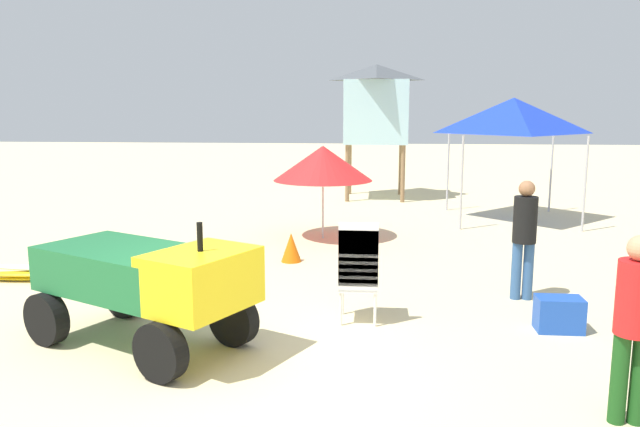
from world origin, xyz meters
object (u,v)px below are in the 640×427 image
lifeguard_near_left (635,318)px  lifeguard_near_center (524,232)px  lifeguard_tower (376,104)px  popup_canopy (513,116)px  traffic_cone_far (291,247)px  stacked_plastic_chairs (359,265)px  beach_umbrella_left (323,163)px  utility_cart (147,279)px  cooler_box (559,314)px  traffic_cone_near (208,273)px  surfboard_pile (52,273)px

lifeguard_near_left → lifeguard_near_center: size_ratio=0.98×
lifeguard_near_left → lifeguard_tower: (-2.15, 13.10, 1.82)m
popup_canopy → traffic_cone_far: bearing=-135.8°
stacked_plastic_chairs → traffic_cone_far: stacked_plastic_chairs is taller
lifeguard_tower → traffic_cone_far: (-1.43, -7.83, -2.49)m
beach_umbrella_left → traffic_cone_far: 2.40m
utility_cart → cooler_box: utility_cart is taller
beach_umbrella_left → lifeguard_near_left: bearing=-66.2°
lifeguard_tower → traffic_cone_near: 10.29m
popup_canopy → traffic_cone_far: 6.79m
lifeguard_near_left → beach_umbrella_left: bearing=113.8°
stacked_plastic_chairs → lifeguard_near_center: lifeguard_near_center is taller
stacked_plastic_chairs → surfboard_pile: 5.04m
beach_umbrella_left → traffic_cone_near: bearing=-109.3°
beach_umbrella_left → traffic_cone_far: beach_umbrella_left is taller
popup_canopy → cooler_box: 7.93m
lifeguard_tower → traffic_cone_near: lifeguard_tower is taller
lifeguard_near_center → traffic_cone_far: size_ratio=3.29×
stacked_plastic_chairs → popup_canopy: 8.37m
traffic_cone_near → cooler_box: size_ratio=1.04×
lifeguard_near_center → traffic_cone_near: 4.50m
popup_canopy → surfboard_pile: bearing=-143.7°
surfboard_pile → popup_canopy: popup_canopy is taller
stacked_plastic_chairs → traffic_cone_near: (-2.21, 1.14, -0.46)m
utility_cart → popup_canopy: bearing=56.3°
lifeguard_near_left → lifeguard_tower: bearing=99.3°
surfboard_pile → lifeguard_tower: bearing=62.0°
stacked_plastic_chairs → lifeguard_tower: 11.02m
stacked_plastic_chairs → lifeguard_near_left: size_ratio=0.79×
beach_umbrella_left → traffic_cone_far: (-0.38, -1.99, -1.29)m
traffic_cone_far → surfboard_pile: bearing=-156.9°
popup_canopy → lifeguard_tower: lifeguard_tower is taller
traffic_cone_far → cooler_box: size_ratio=0.94×
lifeguard_near_left → traffic_cone_near: 5.72m
popup_canopy → beach_umbrella_left: (-4.22, -2.48, -0.91)m
surfboard_pile → popup_canopy: size_ratio=0.88×
utility_cart → surfboard_pile: 3.57m
lifeguard_near_left → beach_umbrella_left: beach_umbrella_left is taller
popup_canopy → beach_umbrella_left: bearing=-149.6°
utility_cart → lifeguard_near_left: (4.63, -1.27, 0.15)m
utility_cart → stacked_plastic_chairs: utility_cart is taller
surfboard_pile → beach_umbrella_left: size_ratio=1.26×
surfboard_pile → traffic_cone_far: 3.84m
utility_cart → lifeguard_tower: lifeguard_tower is taller
utility_cart → lifeguard_tower: (2.49, 11.82, 1.96)m
traffic_cone_near → traffic_cone_far: bearing=62.6°
stacked_plastic_chairs → lifeguard_tower: lifeguard_tower is taller
stacked_plastic_chairs → traffic_cone_near: size_ratio=2.31×
lifeguard_near_left → traffic_cone_near: bearing=143.2°
utility_cart → stacked_plastic_chairs: size_ratio=2.18×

